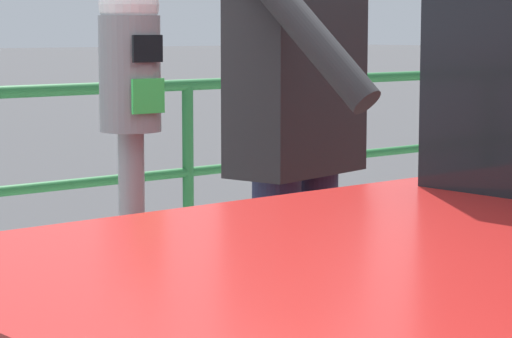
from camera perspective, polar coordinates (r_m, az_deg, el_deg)
parking_meter at (r=2.93m, az=-6.49°, el=1.79°), size 0.16×0.17×1.47m
pedestrian_at_meter at (r=3.38m, az=2.21°, el=2.25°), size 0.64×0.67×1.78m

